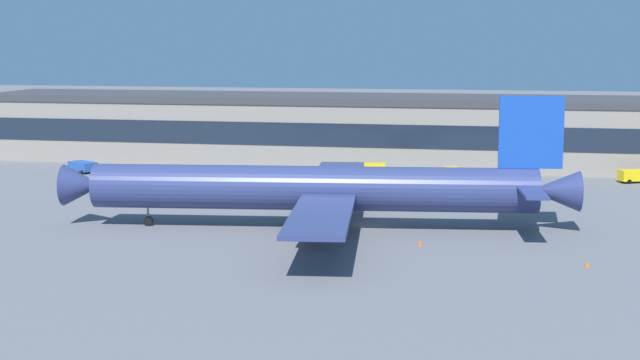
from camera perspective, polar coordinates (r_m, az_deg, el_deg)
name	(u,v)px	position (r m, az deg, el deg)	size (l,w,h in m)	color
ground_plane	(369,227)	(109.39, 2.99, -2.83)	(600.00, 600.00, 0.00)	slate
terminal_building	(418,130)	(163.48, 5.91, 2.99)	(153.37, 19.63, 11.73)	gray
airliner	(321,188)	(107.48, 0.07, -0.50)	(58.97, 50.86, 15.26)	navy
crew_van	(368,171)	(145.25, 2.91, 0.57)	(5.41, 2.76, 2.55)	yellow
baggage_tug	(454,173)	(146.57, 8.09, 0.42)	(3.26, 4.10, 1.85)	yellow
belt_loader	(639,175)	(150.28, 18.65, 0.29)	(6.67, 4.37, 1.95)	yellow
pushback_tractor	(83,166)	(157.82, -14.07, 0.81)	(5.45, 4.70, 1.75)	#2651A5
traffic_cone_0	(420,243)	(99.80, 6.05, -3.79)	(0.48, 0.48, 0.60)	#F2590C
traffic_cone_1	(587,264)	(93.76, 15.79, -4.88)	(0.46, 0.46, 0.58)	#F2590C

